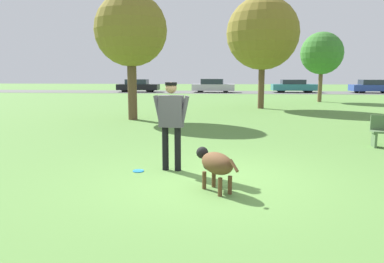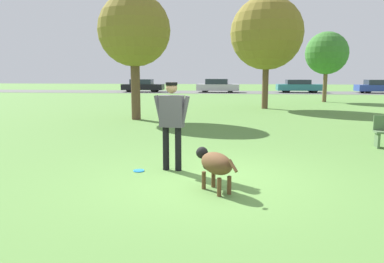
# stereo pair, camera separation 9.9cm
# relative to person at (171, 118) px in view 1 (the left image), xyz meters

# --- Properties ---
(ground_plane) EXTENTS (120.00, 120.00, 0.00)m
(ground_plane) POSITION_rel_person_xyz_m (0.76, -0.58, -1.06)
(ground_plane) COLOR #56843D
(far_road_strip) EXTENTS (120.00, 6.00, 0.01)m
(far_road_strip) POSITION_rel_person_xyz_m (0.76, 31.18, -1.06)
(far_road_strip) COLOR #5B5B59
(far_road_strip) RESTS_ON ground_plane
(person) EXTENTS (0.75, 0.28, 1.77)m
(person) POSITION_rel_person_xyz_m (0.00, 0.00, 0.00)
(person) COLOR black
(person) RESTS_ON ground_plane
(dog) EXTENTS (0.78, 0.94, 0.68)m
(dog) POSITION_rel_person_xyz_m (0.92, -1.24, -0.60)
(dog) COLOR brown
(dog) RESTS_ON ground_plane
(frisbee) EXTENTS (0.22, 0.22, 0.02)m
(frisbee) POSITION_rel_person_xyz_m (-0.65, -0.16, -1.06)
(frisbee) COLOR #268CE5
(frisbee) RESTS_ON ground_plane
(tree_far_right) EXTENTS (2.82, 2.82, 4.67)m
(tree_far_right) POSITION_rel_person_xyz_m (7.30, 19.02, 2.18)
(tree_far_right) COLOR brown
(tree_far_right) RESTS_ON ground_plane
(tree_near_left) EXTENTS (2.98, 2.98, 5.18)m
(tree_near_left) POSITION_rel_person_xyz_m (-2.90, 8.11, 2.59)
(tree_near_left) COLOR brown
(tree_near_left) RESTS_ON ground_plane
(tree_mid_center) EXTENTS (3.91, 3.91, 6.02)m
(tree_mid_center) POSITION_rel_person_xyz_m (2.90, 13.73, 2.99)
(tree_mid_center) COLOR brown
(tree_mid_center) RESTS_ON ground_plane
(parked_car_black) EXTENTS (4.25, 1.87, 1.31)m
(parked_car_black) POSITION_rel_person_xyz_m (-8.22, 30.82, -0.41)
(parked_car_black) COLOR black
(parked_car_black) RESTS_ON ground_plane
(parked_car_silver) EXTENTS (4.30, 1.84, 1.36)m
(parked_car_silver) POSITION_rel_person_xyz_m (-0.47, 30.81, -0.41)
(parked_car_silver) COLOR #B7B7BC
(parked_car_silver) RESTS_ON ground_plane
(parked_car_teal) EXTENTS (4.44, 1.95, 1.29)m
(parked_car_teal) POSITION_rel_person_xyz_m (7.62, 31.26, -0.41)
(parked_car_teal) COLOR teal
(parked_car_teal) RESTS_ON ground_plane
(parked_car_blue) EXTENTS (4.26, 1.86, 1.30)m
(parked_car_blue) POSITION_rel_person_xyz_m (15.19, 31.20, -0.43)
(parked_car_blue) COLOR #284293
(parked_car_blue) RESTS_ON ground_plane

